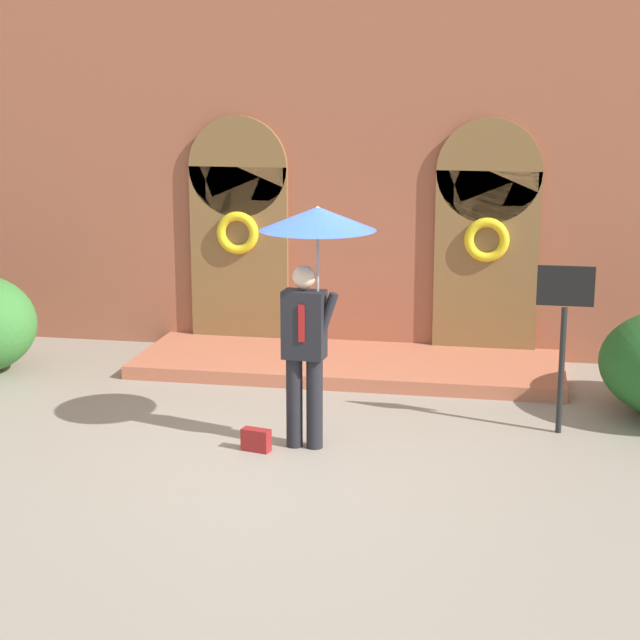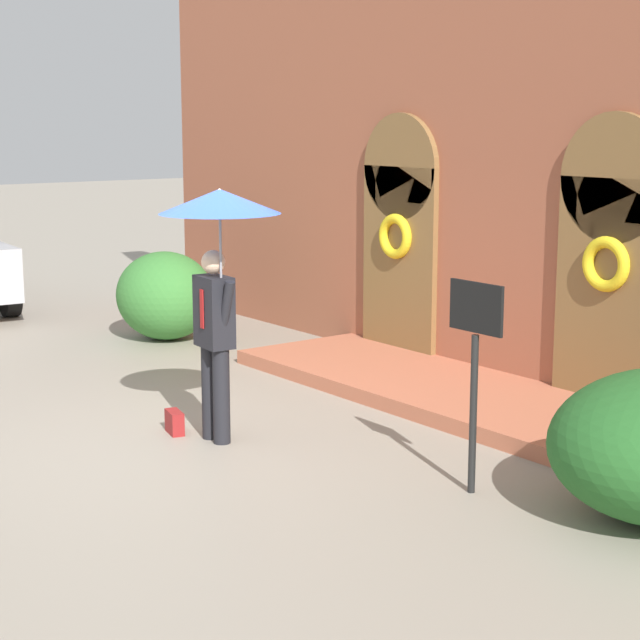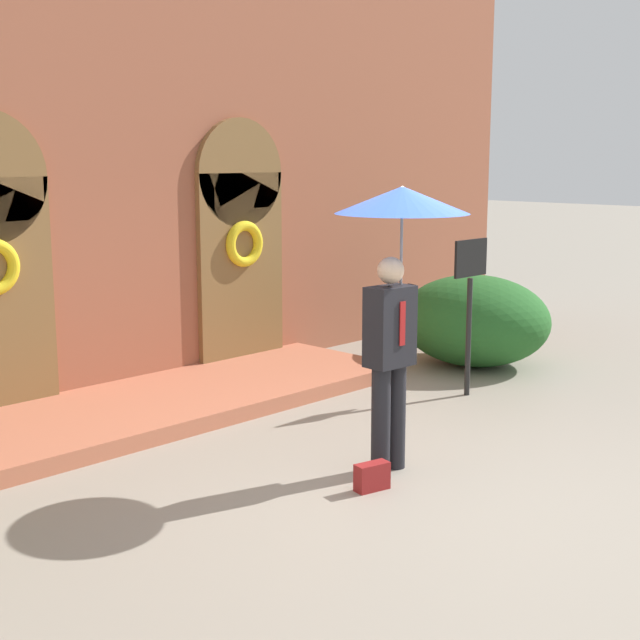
{
  "view_description": "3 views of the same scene",
  "coord_description": "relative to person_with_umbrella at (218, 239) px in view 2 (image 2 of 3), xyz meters",
  "views": [
    {
      "loc": [
        2.03,
        -9.46,
        3.56
      ],
      "look_at": [
        -0.08,
        1.6,
        0.96
      ],
      "focal_mm": 60.0,
      "sensor_mm": 36.0,
      "label": 1
    },
    {
      "loc": [
        8.33,
        -4.77,
        2.97
      ],
      "look_at": [
        0.23,
        1.31,
        1.06
      ],
      "focal_mm": 60.0,
      "sensor_mm": 36.0,
      "label": 2
    },
    {
      "loc": [
        -5.5,
        -4.3,
        2.6
      ],
      "look_at": [
        0.26,
        1.27,
        1.12
      ],
      "focal_mm": 50.0,
      "sensor_mm": 36.0,
      "label": 3
    }
  ],
  "objects": [
    {
      "name": "handbag",
      "position": [
        -0.54,
        -0.2,
        -1.8
      ],
      "size": [
        0.3,
        0.18,
        0.22
      ],
      "primitive_type": "cube",
      "rotation": [
        0.0,
        0.0,
        -0.23
      ],
      "color": "maroon",
      "rests_on": "ground"
    },
    {
      "name": "ground_plane",
      "position": [
        -0.12,
        -0.25,
        -1.91
      ],
      "size": [
        80.0,
        80.0,
        0.0
      ],
      "primitive_type": "plane",
      "color": "gray"
    },
    {
      "name": "person_with_umbrella",
      "position": [
        0.0,
        0.0,
        0.0
      ],
      "size": [
        1.1,
        1.1,
        2.36
      ],
      "color": "black",
      "rests_on": "ground"
    },
    {
      "name": "shrub_left",
      "position": [
        -4.56,
        1.92,
        -1.31
      ],
      "size": [
        1.46,
        1.29,
        1.2
      ],
      "primitive_type": "ellipsoid",
      "color": "#387A33",
      "rests_on": "ground"
    },
    {
      "name": "building_facade",
      "position": [
        -0.12,
        3.9,
        0.77
      ],
      "size": [
        14.0,
        2.3,
        5.6
      ],
      "color": "#9E563D",
      "rests_on": "ground"
    },
    {
      "name": "sign_post",
      "position": [
        2.35,
        0.91,
        -0.75
      ],
      "size": [
        0.56,
        0.06,
        1.72
      ],
      "color": "black",
      "rests_on": "ground"
    }
  ]
}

